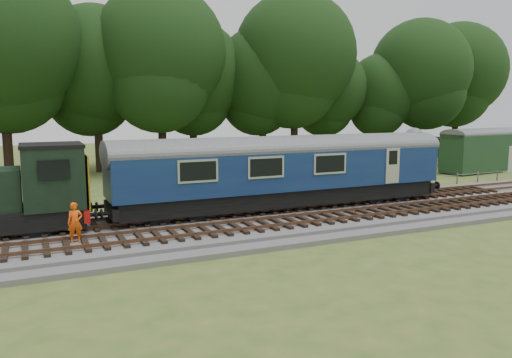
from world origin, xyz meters
name	(u,v)px	position (x,y,z in m)	size (l,w,h in m)	color
ground	(251,225)	(0.00, 0.00, 0.00)	(120.00, 120.00, 0.00)	#3C5921
ballast	(251,222)	(0.00, 0.00, 0.17)	(70.00, 7.00, 0.35)	#4C4C4F
track_north	(240,211)	(0.00, 1.40, 0.42)	(67.20, 2.40, 0.21)	black
track_south	(266,224)	(0.00, -1.60, 0.42)	(67.20, 2.40, 0.21)	black
fence	(218,208)	(0.00, 4.50, 0.00)	(64.00, 0.12, 1.00)	#6B6054
tree_line	(149,172)	(0.00, 22.00, 0.00)	(70.00, 8.00, 18.00)	black
dmu_railcar	(286,165)	(2.60, 1.40, 2.61)	(18.05, 2.86, 3.88)	black
worker	(75,222)	(-8.00, -1.06, 1.15)	(0.58, 0.38, 1.59)	#FF560D
parked_coach	(505,147)	(29.46, 9.98, 2.08)	(14.67, 3.85, 3.71)	#1A3A1D
shed	(431,151)	(25.76, 15.13, 1.37)	(3.54, 3.54, 2.70)	#1A3A1D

